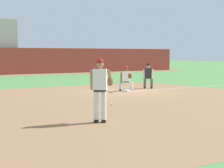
# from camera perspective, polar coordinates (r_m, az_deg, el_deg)

# --- Properties ---
(ground_plane) EXTENTS (160.00, 160.00, 0.00)m
(ground_plane) POSITION_cam_1_polar(r_m,az_deg,el_deg) (23.11, 2.03, -1.02)
(ground_plane) COLOR #518942
(infield_dirt_patch) EXTENTS (18.00, 18.00, 0.01)m
(infield_dirt_patch) POSITION_cam_1_polar(r_m,az_deg,el_deg) (17.92, 0.75, -2.44)
(infield_dirt_patch) COLOR #936B47
(infield_dirt_patch) RESTS_ON ground
(foul_line_stripe) EXTENTS (12.70, 0.10, 0.00)m
(foul_line_stripe) POSITION_cam_1_polar(r_m,az_deg,el_deg) (27.50, 12.45, -0.30)
(foul_line_stripe) COLOR white
(foul_line_stripe) RESTS_ON ground
(first_base_bag) EXTENTS (0.38, 0.38, 0.09)m
(first_base_bag) POSITION_cam_1_polar(r_m,az_deg,el_deg) (23.11, 2.03, -0.90)
(first_base_bag) COLOR white
(first_base_bag) RESTS_ON ground
(baseball) EXTENTS (0.07, 0.07, 0.07)m
(baseball) POSITION_cam_1_polar(r_m,az_deg,el_deg) (16.96, -0.02, -2.69)
(baseball) COLOR white
(baseball) RESTS_ON ground
(pitcher) EXTENTS (0.85, 0.55, 1.86)m
(pitcher) POSITION_cam_1_polar(r_m,az_deg,el_deg) (12.67, -1.50, -0.30)
(pitcher) COLOR black
(pitcher) RESTS_ON ground
(first_baseman) EXTENTS (0.71, 1.09, 1.34)m
(first_baseman) POSITION_cam_1_polar(r_m,az_deg,el_deg) (23.42, 1.88, 0.85)
(first_baseman) COLOR black
(first_baseman) RESTS_ON ground
(umpire) EXTENTS (0.67, 0.68, 1.46)m
(umpire) POSITION_cam_1_polar(r_m,az_deg,el_deg) (25.40, 4.76, 1.21)
(umpire) COLOR black
(umpire) RESTS_ON ground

